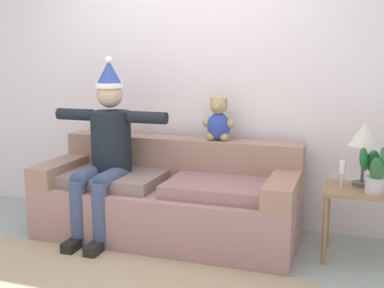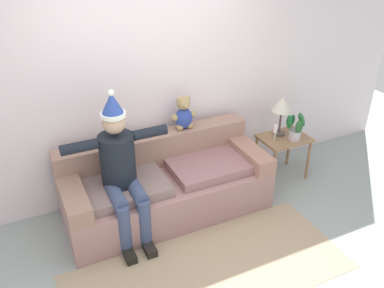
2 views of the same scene
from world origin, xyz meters
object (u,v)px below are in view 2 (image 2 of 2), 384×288
Objects in this scene: person_seated at (121,167)px; potted_plant at (295,127)px; couch at (165,184)px; side_table at (283,143)px; teddy_bear at (184,114)px; table_lamp at (282,106)px; candle_tall at (275,130)px.

person_seated is 4.29× the size of potted_plant.
couch is 3.78× the size of side_table.
person_seated reaches higher than teddy_bear.
side_table is (2.05, 0.17, -0.31)m from person_seated.
potted_plant is at bearing -3.08° from couch.
candle_tall is (-0.14, -0.11, -0.24)m from table_lamp.
teddy_bear reaches higher than candle_tall.
teddy_bear is at bearing 38.05° from couch.
couch reaches higher than side_table.
table_lamp is at bearing 36.66° from candle_tall.
table_lamp is (2.04, 0.26, 0.16)m from person_seated.
couch is at bearing 17.68° from person_seated.
side_table is at bearing 7.12° from candle_tall.
side_table is 2.72× the size of candle_tall.
person_seated is (-0.50, -0.16, 0.44)m from couch.
teddy_bear is (0.85, 0.43, 0.20)m from person_seated.
teddy_bear is 1.33m from side_table.
potted_plant is (2.11, 0.07, -0.05)m from person_seated.
side_table is 1.62× the size of potted_plant.
couch is 6.13× the size of potted_plant.
teddy_bear is at bearing 164.02° from potted_plant.
person_seated reaches higher than candle_tall.
teddy_bear is 1.34m from potted_plant.
candle_tall is at bearing -143.34° from table_lamp.
potted_plant is 0.24m from candle_tall.
person_seated is at bearing -172.86° from table_lamp.
couch is at bearing -176.47° from table_lamp.
person_seated is 7.21× the size of candle_tall.
person_seated is at bearing -175.34° from side_table.
person_seated is 2.65× the size of side_table.
table_lamp is at bearing -8.64° from teddy_bear.
teddy_bear reaches higher than potted_plant.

